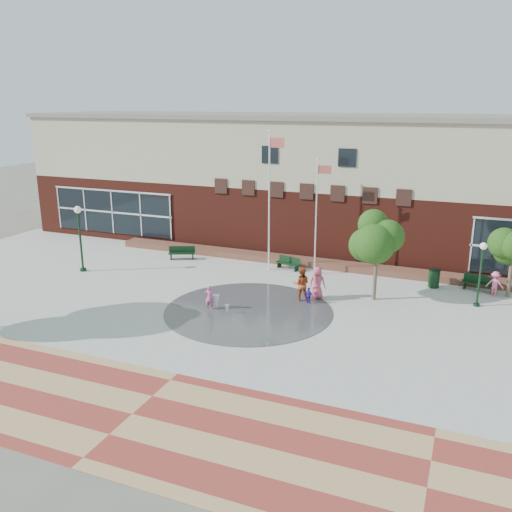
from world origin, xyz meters
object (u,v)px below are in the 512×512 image
at_px(flagpole_right, 317,211).
at_px(flagpole_left, 270,194).
at_px(bench_left, 182,255).
at_px(trash_can, 434,278).
at_px(child_splash, 209,298).

bearing_deg(flagpole_right, flagpole_left, 176.07).
xyz_separation_m(bench_left, trash_can, (15.87, 0.46, 0.26)).
bearing_deg(bench_left, flagpole_right, -21.64).
distance_m(trash_can, child_splash, 12.75).
height_order(flagpole_right, bench_left, flagpole_right).
xyz_separation_m(flagpole_right, child_splash, (-3.28, -7.59, -3.25)).
bearing_deg(trash_can, flagpole_left, -177.36).
distance_m(flagpole_right, child_splash, 8.89).
relative_size(flagpole_right, bench_left, 3.94).
bearing_deg(child_splash, flagpole_right, -120.77).
distance_m(flagpole_left, trash_can, 10.57).
bearing_deg(child_splash, bench_left, -59.14).
bearing_deg(bench_left, trash_can, -21.89).
bearing_deg(flagpole_right, child_splash, -123.09).
bearing_deg(flagpole_left, flagpole_right, 6.22).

